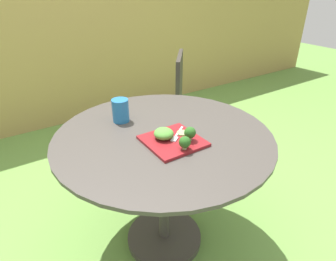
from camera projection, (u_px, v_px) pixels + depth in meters
The scene contains 11 objects.
ground_plane at pixel (164, 239), 1.75m from camera, with size 12.00×12.00×0.00m, color #669342.
bamboo_fence at pixel (56, 48), 2.81m from camera, with size 8.00×0.08×1.59m, color #A8894C.
patio_table at pixel (164, 169), 1.50m from camera, with size 1.07×1.07×0.73m.
patio_chair at pixel (165, 101), 2.31m from camera, with size 0.62×0.62×0.90m.
salad_plate at pixel (173, 141), 1.33m from camera, with size 0.25×0.25×0.01m, color maroon.
drinking_glass at pixel (121, 112), 1.50m from camera, with size 0.09×0.09×0.12m.
fork at pixel (176, 135), 1.35m from camera, with size 0.13×0.11×0.00m.
lettuce_mound at pixel (164, 134), 1.32m from camera, with size 0.09×0.10×0.05m, color #519338.
broccoli_floret_0 at pixel (190, 133), 1.30m from camera, with size 0.05×0.05×0.07m.
broccoli_floret_1 at pixel (185, 142), 1.24m from camera, with size 0.05×0.05×0.06m.
cucumber_slice_0 at pixel (182, 133), 1.38m from camera, with size 0.05×0.05×0.01m, color #8EB766.
Camera 1 is at (-0.66, -1.04, 1.41)m, focal length 30.67 mm.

